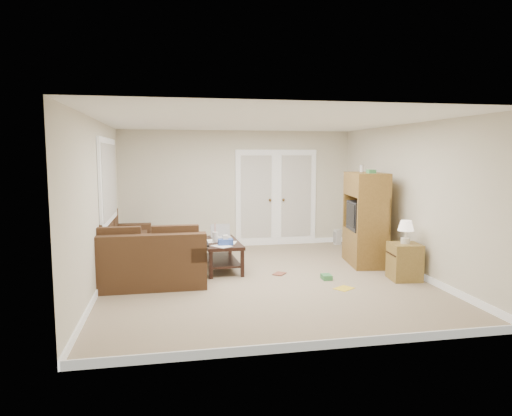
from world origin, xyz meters
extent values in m
plane|color=tan|center=(0.00, 0.00, 0.00)|extent=(5.50, 5.50, 0.00)
cube|color=white|center=(0.00, 0.00, 2.50)|extent=(5.00, 5.50, 0.02)
cube|color=beige|center=(-2.50, 0.00, 1.25)|extent=(0.02, 5.50, 2.50)
cube|color=beige|center=(2.50, 0.00, 1.25)|extent=(0.02, 5.50, 2.50)
cube|color=beige|center=(0.00, 2.75, 1.25)|extent=(5.00, 0.02, 2.50)
cube|color=beige|center=(0.00, -2.75, 1.25)|extent=(5.00, 0.02, 2.50)
cube|color=white|center=(0.40, 2.72, 1.02)|extent=(0.90, 0.04, 2.13)
cube|color=white|center=(1.30, 2.72, 1.02)|extent=(0.90, 0.04, 2.13)
cube|color=silver|center=(0.40, 2.69, 1.07)|extent=(0.68, 0.02, 1.80)
cube|color=silver|center=(1.30, 2.69, 1.07)|extent=(0.68, 0.02, 1.80)
cube|color=white|center=(-2.47, 1.00, 1.55)|extent=(0.04, 1.92, 1.42)
cube|color=silver|center=(-2.44, 1.00, 1.55)|extent=(0.02, 1.74, 1.24)
cube|color=#49301C|center=(-2.28, 1.12, 0.21)|extent=(0.89, 2.28, 0.42)
cube|color=#49301C|center=(-2.60, 1.12, 0.63)|extent=(0.24, 2.28, 0.43)
cube|color=#49301C|center=(-2.28, 2.14, 0.53)|extent=(0.89, 0.24, 0.22)
cube|color=#4A301D|center=(-2.20, 1.12, 0.48)|extent=(0.60, 2.18, 0.12)
cube|color=#49301C|center=(-1.83, -0.02, 0.21)|extent=(1.78, 0.89, 0.42)
cube|color=#49301C|center=(-1.83, -0.35, 0.63)|extent=(1.78, 0.24, 0.43)
cube|color=#49301C|center=(-1.06, -0.02, 0.53)|extent=(0.24, 0.89, 0.22)
cube|color=#4A301D|center=(-1.83, 0.06, 0.48)|extent=(1.68, 0.60, 0.12)
cube|color=black|center=(-1.06, -0.02, 0.65)|extent=(0.32, 0.79, 0.03)
cube|color=red|center=(-1.06, 0.20, 0.67)|extent=(0.32, 0.12, 0.02)
cube|color=black|center=(-0.60, 0.73, 0.47)|extent=(0.66, 1.24, 0.06)
cube|color=black|center=(-0.60, 0.73, 0.17)|extent=(0.57, 1.15, 0.03)
cylinder|color=silver|center=(-0.71, 0.67, 0.58)|extent=(0.10, 0.10, 0.18)
cylinder|color=red|center=(-0.71, 0.67, 0.75)|extent=(0.01, 0.01, 0.15)
cube|color=#3453AB|center=(-0.56, 0.40, 0.55)|extent=(0.25, 0.14, 0.10)
cube|color=white|center=(-0.59, 0.62, 0.50)|extent=(0.43, 0.68, 0.00)
cube|color=brown|center=(2.02, 0.64, 0.31)|extent=(0.71, 1.11, 0.62)
cube|color=brown|center=(2.02, 0.64, 1.46)|extent=(0.71, 1.11, 0.42)
cube|color=black|center=(2.00, 0.64, 0.89)|extent=(0.58, 0.69, 0.52)
cube|color=black|center=(1.74, 0.68, 0.91)|extent=(0.08, 0.54, 0.42)
cube|color=#3B8247|center=(1.98, 0.38, 1.70)|extent=(0.15, 0.20, 0.06)
cylinder|color=silver|center=(2.06, 0.95, 1.73)|extent=(0.07, 0.07, 0.12)
cube|color=olive|center=(2.20, -0.47, 0.29)|extent=(0.50, 0.50, 0.59)
cylinder|color=beige|center=(2.20, -0.47, 0.63)|extent=(0.14, 0.14, 0.09)
cylinder|color=beige|center=(2.20, -0.47, 0.74)|extent=(0.03, 0.03, 0.13)
cone|color=silver|center=(2.20, -0.47, 0.88)|extent=(0.25, 0.25, 0.16)
cube|color=silver|center=(2.19, 2.45, 0.17)|extent=(0.16, 0.14, 0.33)
cube|color=yellow|center=(1.07, -0.76, 0.00)|extent=(0.35, 0.33, 0.01)
cube|color=#3B8247|center=(0.99, -0.23, 0.04)|extent=(0.15, 0.20, 0.08)
imported|color=brown|center=(0.25, 0.27, 0.01)|extent=(0.27, 0.28, 0.02)
camera|label=1|loc=(-1.45, -7.01, 1.99)|focal=32.00mm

